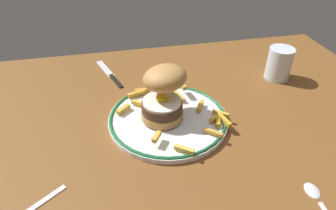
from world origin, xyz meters
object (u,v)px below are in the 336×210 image
water_glass (279,65)px  knife (111,75)px  spoon (317,197)px  dinner_plate (168,118)px  burger (164,92)px

water_glass → knife: (-46.21, 10.67, -3.76)cm
knife → spoon: spoon is taller
dinner_plate → burger: burger is taller
burger → knife: size_ratio=0.81×
water_glass → burger: bearing=-161.3°
knife → spoon: (32.64, -49.85, 0.10)cm
knife → burger: bearing=-64.1°
burger → spoon: (21.65, -27.25, -7.21)cm
spoon → burger: bearing=128.5°
knife → spoon: 59.59cm
water_glass → spoon: 41.62cm
burger → knife: bearing=115.9°
knife → dinner_plate: bearing=-63.6°
dinner_plate → knife: 26.44cm
knife → spoon: size_ratio=1.31×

